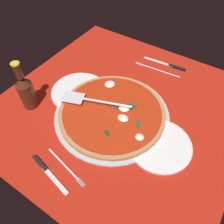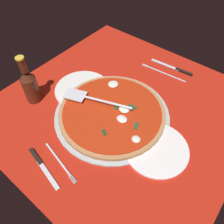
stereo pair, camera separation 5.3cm
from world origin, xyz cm
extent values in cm
cube|color=#B51F10|center=(0.00, 0.00, -0.40)|extent=(90.93, 90.93, 0.80)
cube|color=white|center=(-40.41, 10.10, 0.05)|extent=(10.10, 10.10, 0.10)
cube|color=white|center=(-30.31, -20.21, 0.05)|extent=(10.10, 10.10, 0.10)
cube|color=white|center=(-30.31, 0.00, 0.05)|extent=(10.10, 10.10, 0.10)
cube|color=white|center=(-30.31, 20.21, 0.05)|extent=(10.10, 10.10, 0.10)
cube|color=white|center=(-20.21, -30.31, 0.05)|extent=(10.10, 10.10, 0.10)
cube|color=white|center=(-20.21, -10.10, 0.05)|extent=(10.10, 10.10, 0.10)
cube|color=white|center=(-20.21, 10.10, 0.05)|extent=(10.10, 10.10, 0.10)
cube|color=white|center=(-20.21, 30.31, 0.05)|extent=(10.10, 10.10, 0.10)
cube|color=white|center=(-10.10, -40.41, 0.05)|extent=(10.10, 10.10, 0.10)
cube|color=white|center=(-10.10, -20.21, 0.05)|extent=(10.10, 10.10, 0.10)
cube|color=white|center=(-10.10, 0.00, 0.05)|extent=(10.10, 10.10, 0.10)
cube|color=white|center=(-10.10, 20.21, 0.05)|extent=(10.10, 10.10, 0.10)
cube|color=white|center=(-10.10, 40.41, 0.05)|extent=(10.10, 10.10, 0.10)
cube|color=white|center=(0.00, -30.31, 0.05)|extent=(10.10, 10.10, 0.10)
cube|color=white|center=(0.00, -10.10, 0.05)|extent=(10.10, 10.10, 0.10)
cube|color=white|center=(0.00, 10.10, 0.05)|extent=(10.10, 10.10, 0.10)
cube|color=white|center=(0.00, 30.31, 0.05)|extent=(10.10, 10.10, 0.10)
cube|color=white|center=(10.10, -40.41, 0.05)|extent=(10.10, 10.10, 0.10)
cube|color=white|center=(10.10, -20.21, 0.05)|extent=(10.10, 10.10, 0.10)
cube|color=white|center=(10.10, 0.00, 0.05)|extent=(10.10, 10.10, 0.10)
cube|color=white|center=(10.10, 20.21, 0.05)|extent=(10.10, 10.10, 0.10)
cube|color=white|center=(10.10, 40.41, 0.05)|extent=(10.10, 10.10, 0.10)
cube|color=white|center=(20.21, -30.31, 0.05)|extent=(10.10, 10.10, 0.10)
cube|color=white|center=(20.21, -10.10, 0.05)|extent=(10.10, 10.10, 0.10)
cube|color=white|center=(20.21, 10.10, 0.05)|extent=(10.10, 10.10, 0.10)
cube|color=white|center=(20.21, 30.31, 0.05)|extent=(10.10, 10.10, 0.10)
cube|color=white|center=(30.31, -40.41, 0.05)|extent=(10.10, 10.10, 0.10)
cube|color=white|center=(30.31, -20.21, 0.05)|extent=(10.10, 10.10, 0.10)
cube|color=white|center=(30.31, 0.00, 0.05)|extent=(10.10, 10.10, 0.10)
cube|color=white|center=(30.31, 20.21, 0.05)|extent=(10.10, 10.10, 0.10)
cube|color=white|center=(40.41, -30.31, 0.05)|extent=(10.10, 10.10, 0.10)
cube|color=white|center=(40.41, -10.10, 0.05)|extent=(10.10, 10.10, 0.10)
cube|color=white|center=(40.41, 10.10, 0.05)|extent=(10.10, 10.10, 0.10)
cylinder|color=#ACB7BD|center=(0.52, 5.24, 0.58)|extent=(43.97, 43.97, 0.97)
cylinder|color=white|center=(-20.85, 7.65, 0.60)|extent=(22.05, 22.05, 1.00)
cylinder|color=white|center=(18.90, 2.37, 0.60)|extent=(23.40, 23.40, 1.00)
cylinder|color=#B57D4C|center=(0.52, 5.24, 1.76)|extent=(40.63, 40.63, 1.39)
cylinder|color=#B82A0E|center=(0.52, 5.24, 2.61)|extent=(37.69, 37.69, 0.30)
ellipsoid|color=white|center=(-2.85, 1.99, 3.32)|extent=(4.19, 3.80, 1.12)
ellipsoid|color=white|center=(9.14, -6.26, 3.18)|extent=(4.15, 4.39, 0.83)
ellipsoid|color=white|center=(-5.12, 6.46, 3.42)|extent=(4.17, 3.36, 1.32)
ellipsoid|color=#EFEACE|center=(-14.10, 10.38, 3.41)|extent=(3.13, 2.92, 1.31)
cube|color=#224B2D|center=(-10.68, 5.32, 2.91)|extent=(2.44, 3.35, 0.30)
cube|color=#224A26|center=(-4.48, -1.26, 2.91)|extent=(3.55, 1.41, 0.30)
cube|color=#214F23|center=(0.62, 2.52, 2.91)|extent=(2.76, 3.42, 0.30)
cube|color=#1A441C|center=(-3.58, 14.74, 2.91)|extent=(2.79, 2.27, 0.30)
cube|color=silver|center=(16.32, 8.90, 4.23)|extent=(9.86, 8.40, 0.30)
cylinder|color=silver|center=(3.41, 4.17, 4.58)|extent=(18.34, 7.53, 1.00)
cube|color=white|center=(-3.54, -31.45, 0.40)|extent=(20.06, 14.39, 0.60)
cube|color=silver|center=(-3.76, -28.53, 0.83)|extent=(18.72, 2.00, 0.25)
cube|color=silver|center=(7.10, -28.16, 0.83)|extent=(3.01, 0.44, 0.25)
cube|color=silver|center=(7.07, -27.72, 0.83)|extent=(3.01, 0.44, 0.25)
cube|color=silver|center=(7.04, -27.28, 0.83)|extent=(3.01, 0.44, 0.25)
cube|color=black|center=(-9.42, -34.82, 1.10)|extent=(8.22, 1.81, 0.80)
cube|color=silver|center=(-0.28, -34.14, 0.83)|extent=(14.33, 2.46, 0.25)
cube|color=white|center=(2.89, 33.94, 0.40)|extent=(20.05, 14.84, 0.60)
cube|color=silver|center=(2.38, 31.41, 0.83)|extent=(15.10, 3.60, 0.25)
cube|color=silver|center=(-6.50, 33.64, 0.83)|extent=(2.98, 0.81, 0.25)
cube|color=silver|center=(-6.59, 33.21, 0.83)|extent=(2.98, 0.81, 0.25)
cube|color=silver|center=(-6.67, 32.78, 0.83)|extent=(2.98, 0.81, 0.25)
cube|color=black|center=(8.67, 35.41, 1.10)|extent=(7.26, 2.59, 0.80)
cube|color=silver|center=(0.76, 37.00, 0.83)|extent=(12.57, 3.85, 0.25)
cylinder|color=#4C2213|center=(30.40, 18.55, 5.77)|extent=(5.93, 5.93, 11.34)
cone|color=#4C2213|center=(30.40, 18.55, 13.03)|extent=(5.93, 5.93, 3.17)
cylinder|color=#4C2213|center=(30.40, 18.55, 17.47)|extent=(2.68, 2.68, 5.70)
cylinder|color=gold|center=(30.40, 18.55, 20.61)|extent=(3.08, 3.08, 0.60)
camera|label=1|loc=(-29.54, 50.94, 66.79)|focal=35.77mm
camera|label=2|loc=(-33.85, 47.80, 66.79)|focal=35.77mm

